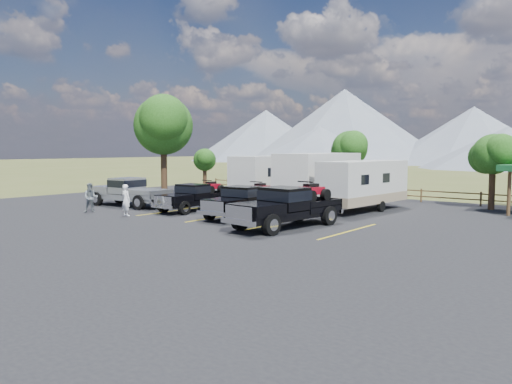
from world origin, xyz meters
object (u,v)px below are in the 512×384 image
Objects in this scene: tree_big_nw at (163,125)px; rig_right at (288,206)px; rig_left at (195,196)px; trailer_right at (364,185)px; person_a at (126,200)px; trailer_center at (319,178)px; person_b at (91,198)px; rig_center at (245,200)px; trailer_left at (273,177)px; pickup_silver at (129,191)px.

tree_big_nw reaches higher than rig_right.
trailer_right is at bearing 34.82° from rig_left.
tree_big_nw is 4.37× the size of person_a.
tree_big_nw reaches higher than trailer_right.
person_a is (-5.83, -11.30, -0.93)m from trailer_center.
rig_center is at bearing -27.05° from person_b.
rig_right is at bearing -52.11° from trailer_left.
pickup_silver is (-13.29, 0.70, -0.07)m from rig_right.
rig_right is at bearing -85.19° from trailer_right.
trailer_left is (0.08, 7.85, 0.83)m from rig_left.
rig_right is 13.31m from pickup_silver.
rig_left is at bearing 169.76° from rig_center.
tree_big_nw is 1.22× the size of pickup_silver.
tree_big_nw is at bearing -50.29° from person_a.
trailer_center is 5.76× the size of person_b.
rig_right is 0.76× the size of trailer_right.
pickup_silver is (-5.07, -1.13, 0.10)m from rig_left.
trailer_center is at bearing -114.48° from person_a.
rig_right is 1.05× the size of pickup_silver.
pickup_silver is (-5.15, -8.98, -0.73)m from trailer_left.
trailer_center is at bearing 14.93° from tree_big_nw.
trailer_left is 10.38m from pickup_silver.
person_a is at bearing -46.18° from person_b.
person_a is (-1.33, -4.16, 0.02)m from rig_left.
rig_left reaches higher than person_b.
rig_right is 3.84× the size of person_b.
tree_big_nw is 17.27m from rig_right.
tree_big_nw reaches higher than pickup_silver.
trailer_right is 4.92× the size of person_a.
pickup_silver is 4.81m from person_a.
rig_left is 3.18× the size of person_b.
pickup_silver is at bearing 179.55° from rig_center.
trailer_right is at bearing -11.45° from person_b.
rig_center is at bearing 166.36° from rig_right.
person_a is (3.74, -3.03, -0.08)m from pickup_silver.
person_b is at bearing -111.75° from trailer_left.
rig_left reaches higher than person_a.
tree_big_nw reaches higher than trailer_left.
person_a is (-9.47, -10.51, -0.70)m from trailer_right.
tree_big_nw reaches higher than person_a.
trailer_center reaches higher than rig_right.
trailer_left is at bearing 17.89° from person_b.
trailer_center is 12.74m from person_a.
rig_center is at bearing -65.14° from trailer_left.
tree_big_nw is 12.89m from trailer_center.
rig_center is (4.29, -0.40, 0.05)m from rig_left.
rig_right is at bearing 82.31° from pickup_silver.
rig_left is at bearing 97.90° from pickup_silver.
trailer_center is 5.62× the size of person_a.
trailer_center is (-3.72, 8.96, 0.78)m from rig_right.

